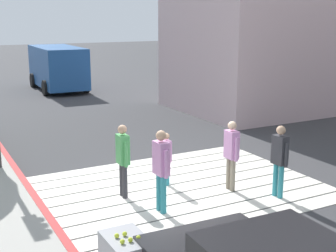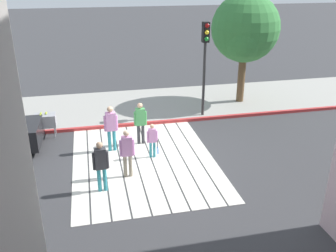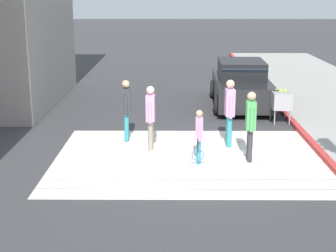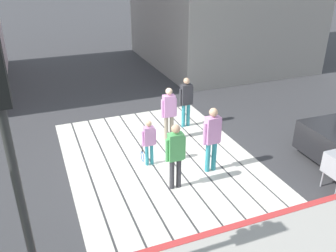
# 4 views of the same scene
# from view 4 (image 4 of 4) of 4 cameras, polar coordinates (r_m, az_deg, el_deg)

# --- Properties ---
(ground_plane) EXTENTS (120.00, 120.00, 0.00)m
(ground_plane) POSITION_cam_4_polar(r_m,az_deg,el_deg) (9.77, -1.45, -5.20)
(ground_plane) COLOR #38383A
(crosswalk_stripes) EXTENTS (6.40, 4.90, 0.01)m
(crosswalk_stripes) POSITION_cam_4_polar(r_m,az_deg,el_deg) (9.77, -1.45, -5.17)
(crosswalk_stripes) COLOR silver
(crosswalk_stripes) RESTS_ON ground
(curb_painted) EXTENTS (0.16, 40.00, 0.13)m
(curb_painted) POSITION_cam_4_polar(r_m,az_deg,el_deg) (7.35, 7.75, -16.81)
(curb_painted) COLOR #BC3333
(curb_painted) RESTS_ON ground
(traffic_light_corner) EXTENTS (0.39, 0.28, 4.24)m
(traffic_light_corner) POSITION_cam_4_polar(r_m,az_deg,el_deg) (4.76, -24.61, -1.08)
(traffic_light_corner) COLOR #2D2D2D
(traffic_light_corner) RESTS_ON ground
(pedestrian_adult_lead) EXTENTS (0.23, 0.51, 1.74)m
(pedestrian_adult_lead) POSITION_cam_4_polar(r_m,az_deg,el_deg) (8.80, 7.12, -1.52)
(pedestrian_adult_lead) COLOR teal
(pedestrian_adult_lead) RESTS_ON ground
(pedestrian_adult_trailing) EXTENTS (0.23, 0.48, 1.65)m
(pedestrian_adult_trailing) POSITION_cam_4_polar(r_m,az_deg,el_deg) (11.22, 2.95, 4.41)
(pedestrian_adult_trailing) COLOR teal
(pedestrian_adult_trailing) RESTS_ON ground
(pedestrian_adult_side) EXTENTS (0.23, 0.49, 1.67)m
(pedestrian_adult_side) POSITION_cam_4_polar(r_m,az_deg,el_deg) (8.10, 1.23, -4.25)
(pedestrian_adult_side) COLOR #333338
(pedestrian_adult_side) RESTS_ON ground
(pedestrian_teen_behind) EXTENTS (0.22, 0.48, 1.65)m
(pedestrian_teen_behind) POSITION_cam_4_polar(r_m,az_deg,el_deg) (10.33, 0.16, 2.53)
(pedestrian_teen_behind) COLOR gray
(pedestrian_teen_behind) RESTS_ON ground
(pedestrian_child_with_racket) EXTENTS (0.28, 0.39, 1.29)m
(pedestrian_child_with_racket) POSITION_cam_4_polar(r_m,az_deg,el_deg) (9.13, -3.14, -2.36)
(pedestrian_child_with_racket) COLOR teal
(pedestrian_child_with_racket) RESTS_ON ground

